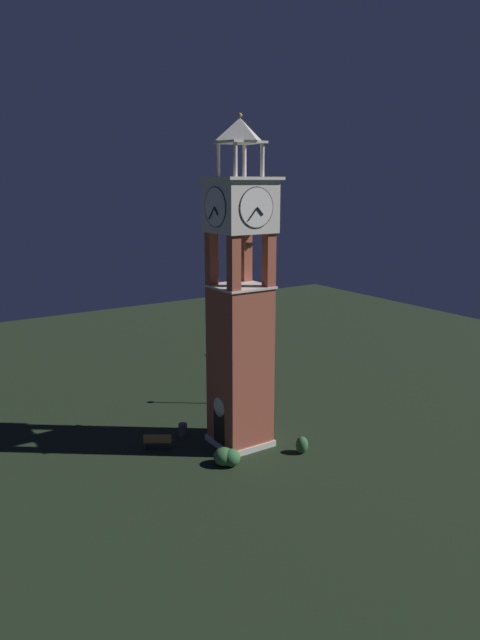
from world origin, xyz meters
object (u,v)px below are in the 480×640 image
Objects in this scene: lamp_post at (207,368)px; trash_bin at (183,430)px; clock_tower at (240,315)px; park_bench at (158,441)px.

lamp_post is 5.94m from trash_bin.
clock_tower is at bearing -13.93° from lamp_post.
trash_bin is at bearing 110.89° from park_bench.
clock_tower is 11.71× the size of park_bench.
lamp_post is at bearing 133.96° from trash_bin.
clock_tower is 8.49m from lamp_post.
park_bench reaches higher than trash_bin.
trash_bin is (-0.78, 2.03, -0.08)m from park_bench.
lamp_post is (-4.61, 6.01, 2.09)m from park_bench.
clock_tower is 8.71m from park_bench.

